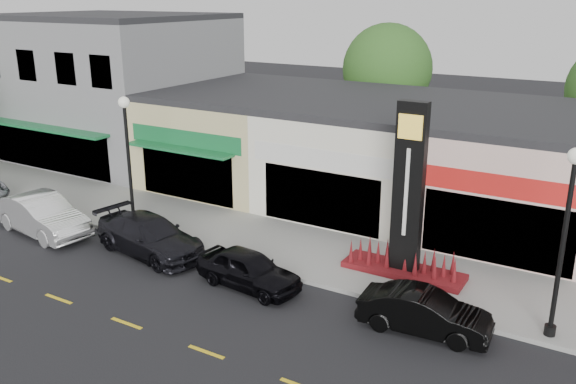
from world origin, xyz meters
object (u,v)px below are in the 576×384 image
at_px(lamp_west_near, 128,151).
at_px(car_white_van, 42,215).
at_px(pylon_sign, 407,216).
at_px(car_black_sedan, 249,269).
at_px(lamp_east_near, 566,226).
at_px(car_black_conv, 424,312).
at_px(car_dark_sedan, 150,236).

bearing_deg(lamp_west_near, car_white_van, -147.99).
bearing_deg(pylon_sign, lamp_west_near, -171.23).
relative_size(lamp_west_near, pylon_sign, 0.91).
relative_size(pylon_sign, car_black_sedan, 1.59).
bearing_deg(lamp_east_near, lamp_west_near, 180.00).
relative_size(pylon_sign, car_white_van, 1.24).
bearing_deg(car_black_sedan, lamp_east_near, -73.69).
bearing_deg(car_black_conv, lamp_east_near, -70.44).
distance_m(lamp_east_near, car_black_sedan, 9.76).
bearing_deg(car_white_van, car_dark_sedan, -73.57).
distance_m(car_white_van, car_black_sedan, 9.95).
distance_m(pylon_sign, car_black_sedan, 5.61).
distance_m(lamp_east_near, car_white_van, 19.43).
height_order(lamp_east_near, car_black_sedan, lamp_east_near).
bearing_deg(car_black_sedan, lamp_west_near, 82.64).
xyz_separation_m(lamp_west_near, car_white_van, (-3.14, -1.97, -2.68)).
distance_m(lamp_west_near, car_black_sedan, 7.55).
relative_size(pylon_sign, car_dark_sedan, 1.22).
xyz_separation_m(car_white_van, car_black_conv, (15.92, 0.55, -0.17)).
xyz_separation_m(lamp_east_near, car_black_sedan, (-9.20, -1.64, -2.83)).
bearing_deg(car_dark_sedan, car_black_sedan, -84.96).
height_order(pylon_sign, car_black_conv, pylon_sign).
relative_size(lamp_east_near, car_black_conv, 1.44).
bearing_deg(pylon_sign, car_black_conv, -60.26).
xyz_separation_m(pylon_sign, car_black_conv, (1.78, -3.11, -1.65)).
bearing_deg(car_white_van, lamp_west_near, -49.48).
bearing_deg(car_white_van, car_black_conv, -79.51).
relative_size(lamp_west_near, car_black_sedan, 1.45).
distance_m(lamp_west_near, lamp_east_near, 16.00).
height_order(lamp_west_near, lamp_east_near, same).
bearing_deg(car_dark_sedan, car_black_conv, -81.10).
xyz_separation_m(pylon_sign, car_white_van, (-14.14, -3.66, -1.48)).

